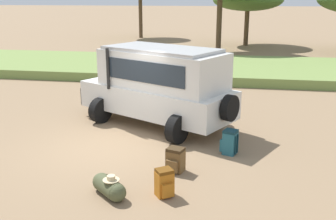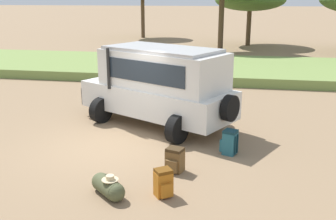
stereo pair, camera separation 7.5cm
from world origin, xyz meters
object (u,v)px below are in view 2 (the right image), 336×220
backpack_near_rear_wheel (230,142)px  duffel_bag_low_black_case (108,187)px  backpack_beside_front_wheel (175,160)px  backpack_cluster_center (164,183)px  safari_vehicle (159,84)px  acacia_tree_centre_back (250,0)px

backpack_near_rear_wheel → duffel_bag_low_black_case: size_ratio=0.77×
backpack_beside_front_wheel → duffel_bag_low_black_case: (-1.15, -1.37, -0.09)m
backpack_cluster_center → duffel_bag_low_black_case: (-1.11, -0.18, -0.09)m
safari_vehicle → backpack_beside_front_wheel: size_ratio=9.35×
backpack_cluster_center → backpack_beside_front_wheel: bearing=88.4°
safari_vehicle → duffel_bag_low_black_case: (-0.11, -4.71, -1.10)m
backpack_cluster_center → duffel_bag_low_black_case: size_ratio=0.69×
backpack_cluster_center → backpack_near_rear_wheel: (1.24, 2.48, 0.03)m
backpack_beside_front_wheel → acacia_tree_centre_back: 25.38m
backpack_near_rear_wheel → acacia_tree_centre_back: 24.03m
acacia_tree_centre_back → backpack_beside_front_wheel: bearing=-94.5°
safari_vehicle → duffel_bag_low_black_case: size_ratio=6.38×
safari_vehicle → acacia_tree_centre_back: (3.01, 21.74, 2.34)m
backpack_beside_front_wheel → backpack_near_rear_wheel: backpack_near_rear_wheel is taller
backpack_beside_front_wheel → safari_vehicle: bearing=107.2°
acacia_tree_centre_back → backpack_cluster_center: bearing=-94.4°
backpack_beside_front_wheel → acacia_tree_centre_back: bearing=85.5°
backpack_beside_front_wheel → duffel_bag_low_black_case: 1.79m
backpack_near_rear_wheel → acacia_tree_centre_back: bearing=88.2°
safari_vehicle → backpack_cluster_center: bearing=-77.5°
safari_vehicle → backpack_near_rear_wheel: safari_vehicle is taller
backpack_beside_front_wheel → backpack_cluster_center: backpack_cluster_center is taller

